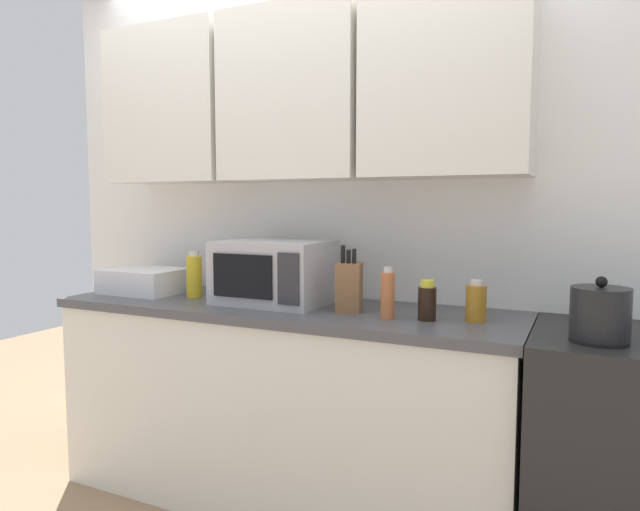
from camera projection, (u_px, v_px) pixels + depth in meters
wall_back_with_cabinets at (306, 156)px, 2.64m from camera, size 2.95×0.38×2.60m
counter_run at (283, 403)px, 2.53m from camera, size 2.08×0.63×0.90m
kettle at (600, 313)px, 1.80m from camera, size 0.18×0.18×0.20m
microwave at (274, 272)px, 2.51m from camera, size 0.48×0.37×0.28m
dish_rack at (145, 281)px, 2.82m from camera, size 0.38×0.30×0.12m
knife_block at (349, 286)px, 2.33m from camera, size 0.13×0.14×0.27m
bottle_soy_dark at (427, 302)px, 2.14m from camera, size 0.07×0.07×0.15m
bottle_amber_vinegar at (476, 302)px, 2.12m from camera, size 0.08×0.08×0.16m
bottle_yellow_mustard at (194, 275)px, 2.68m from camera, size 0.07×0.07×0.22m
bottle_spice_jar at (388, 294)px, 2.17m from camera, size 0.05×0.05×0.20m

